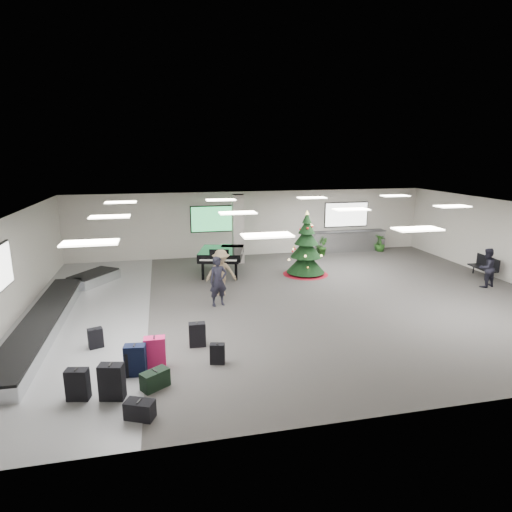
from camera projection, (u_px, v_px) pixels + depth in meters
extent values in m
plane|color=#3A3835|center=(294.00, 299.00, 15.15)|extent=(18.00, 18.00, 0.00)
cube|color=beige|center=(253.00, 223.00, 21.41)|extent=(18.00, 0.02, 3.20)
cube|color=beige|center=(407.00, 340.00, 8.13)|extent=(18.00, 0.02, 3.20)
cube|color=beige|center=(10.00, 271.00, 12.87)|extent=(0.02, 14.00, 3.20)
cube|color=silver|center=(296.00, 209.00, 14.39)|extent=(18.00, 14.00, 0.02)
cube|color=gray|center=(85.00, 315.00, 13.67)|extent=(4.00, 14.00, 0.01)
cube|color=#A7A099|center=(238.00, 229.00, 19.87)|extent=(0.50, 0.50, 3.20)
cube|color=green|center=(213.00, 219.00, 20.87)|extent=(2.20, 0.08, 1.30)
cube|color=white|center=(346.00, 215.00, 22.34)|extent=(2.40, 0.08, 1.30)
cube|color=white|center=(90.00, 243.00, 9.35)|extent=(1.20, 0.60, 0.04)
cube|color=white|center=(110.00, 217.00, 13.14)|extent=(1.20, 0.60, 0.04)
cube|color=white|center=(121.00, 202.00, 16.94)|extent=(1.20, 0.60, 0.04)
cube|color=white|center=(267.00, 235.00, 10.19)|extent=(1.20, 0.60, 0.04)
cube|color=white|center=(238.00, 213.00, 13.98)|extent=(1.20, 0.60, 0.04)
cube|color=white|center=(221.00, 200.00, 17.78)|extent=(1.20, 0.60, 0.04)
cube|color=white|center=(417.00, 229.00, 11.03)|extent=(1.20, 0.60, 0.04)
cube|color=white|center=(351.00, 209.00, 14.83)|extent=(1.20, 0.60, 0.04)
cube|color=white|center=(312.00, 198.00, 18.62)|extent=(1.20, 0.60, 0.04)
cube|color=white|center=(452.00, 206.00, 15.67)|extent=(1.20, 0.60, 0.04)
cube|color=white|center=(395.00, 196.00, 19.46)|extent=(1.20, 0.60, 0.04)
cube|color=silver|center=(42.00, 324.00, 12.47)|extent=(1.00, 8.00, 0.38)
cube|color=black|center=(42.00, 317.00, 12.42)|extent=(0.95, 7.90, 0.05)
cube|color=silver|center=(94.00, 278.00, 17.00)|extent=(1.97, 2.21, 0.38)
cube|color=black|center=(93.00, 273.00, 16.95)|extent=(1.87, 2.10, 0.05)
cube|color=silver|center=(347.00, 241.00, 22.38)|extent=(4.00, 0.60, 1.05)
cube|color=#2C2C2E|center=(348.00, 231.00, 22.26)|extent=(4.05, 0.65, 0.04)
cube|color=black|center=(112.00, 382.00, 8.94)|extent=(0.55, 0.38, 0.78)
cube|color=black|center=(110.00, 364.00, 8.85)|extent=(0.07, 0.17, 0.02)
cube|color=black|center=(133.00, 363.00, 9.92)|extent=(0.42, 0.28, 0.60)
cube|color=black|center=(132.00, 351.00, 9.85)|extent=(0.05, 0.13, 0.02)
cube|color=#DA1C5E|center=(155.00, 353.00, 10.23)|extent=(0.51, 0.30, 0.79)
cube|color=black|center=(154.00, 337.00, 10.13)|extent=(0.04, 0.17, 0.02)
cube|color=black|center=(197.00, 335.00, 11.41)|extent=(0.44, 0.25, 0.66)
cube|color=black|center=(197.00, 323.00, 11.33)|extent=(0.03, 0.15, 0.02)
cube|color=black|center=(135.00, 360.00, 9.92)|extent=(0.52, 0.34, 0.75)
cube|color=black|center=(134.00, 345.00, 9.82)|extent=(0.05, 0.17, 0.02)
cube|color=black|center=(78.00, 385.00, 8.93)|extent=(0.50, 0.34, 0.69)
cube|color=black|center=(76.00, 369.00, 8.85)|extent=(0.06, 0.15, 0.02)
cube|color=black|center=(155.00, 379.00, 9.40)|extent=(0.68, 0.60, 0.41)
cube|color=black|center=(155.00, 371.00, 9.35)|extent=(0.13, 0.17, 0.02)
cube|color=black|center=(217.00, 354.00, 10.47)|extent=(0.40, 0.27, 0.52)
cube|color=black|center=(217.00, 344.00, 10.41)|extent=(0.06, 0.12, 0.02)
cube|color=black|center=(96.00, 338.00, 11.32)|extent=(0.42, 0.32, 0.55)
cube|color=black|center=(95.00, 328.00, 11.26)|extent=(0.07, 0.13, 0.02)
cube|color=black|center=(140.00, 410.00, 8.33)|extent=(0.64, 0.51, 0.37)
cube|color=black|center=(139.00, 401.00, 8.28)|extent=(0.10, 0.18, 0.02)
cone|color=maroon|center=(305.00, 273.00, 18.26)|extent=(1.93, 1.93, 0.12)
cylinder|color=#3F2819|center=(306.00, 268.00, 18.21)|extent=(0.12, 0.12, 0.51)
cone|color=black|center=(306.00, 261.00, 18.14)|extent=(1.62, 1.62, 0.91)
cone|color=black|center=(306.00, 247.00, 18.00)|extent=(1.32, 1.32, 0.81)
cone|color=black|center=(307.00, 236.00, 17.88)|extent=(1.01, 1.01, 0.71)
cone|color=black|center=(307.00, 226.00, 17.78)|extent=(0.71, 0.71, 0.61)
cone|color=black|center=(307.00, 218.00, 17.70)|extent=(0.41, 0.41, 0.46)
cone|color=#FFE566|center=(307.00, 212.00, 17.64)|extent=(0.16, 0.16, 0.18)
cube|color=black|center=(221.00, 253.00, 18.00)|extent=(2.20, 2.36, 0.32)
cube|color=black|center=(218.00, 262.00, 16.97)|extent=(1.67, 0.75, 0.11)
cube|color=white|center=(218.00, 260.00, 16.92)|extent=(1.46, 0.53, 0.02)
cube|color=black|center=(219.00, 252.00, 17.17)|extent=(0.78, 0.23, 0.25)
cylinder|color=black|center=(203.00, 271.00, 17.38)|extent=(0.11, 0.11, 0.77)
cylinder|color=black|center=(236.00, 271.00, 17.33)|extent=(0.11, 0.11, 0.77)
cylinder|color=black|center=(224.00, 261.00, 18.89)|extent=(0.11, 0.11, 0.77)
cube|color=black|center=(483.00, 268.00, 17.78)|extent=(0.54, 1.40, 0.05)
cylinder|color=black|center=(492.00, 276.00, 17.30)|extent=(0.05, 0.05, 0.37)
cylinder|color=black|center=(473.00, 269.00, 18.34)|extent=(0.05, 0.05, 0.37)
cube|color=black|center=(488.00, 262.00, 17.76)|extent=(0.13, 1.37, 0.46)
imported|color=black|center=(218.00, 281.00, 14.36)|extent=(0.70, 0.54, 1.70)
imported|color=#8A7355|center=(221.00, 272.00, 15.43)|extent=(1.15, 0.74, 1.69)
imported|color=black|center=(486.00, 268.00, 16.38)|extent=(0.84, 0.71, 1.52)
imported|color=#1E4516|center=(323.00, 247.00, 21.57)|extent=(0.58, 0.61, 0.88)
imported|color=#1E4516|center=(380.00, 243.00, 22.38)|extent=(0.67, 0.67, 0.86)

